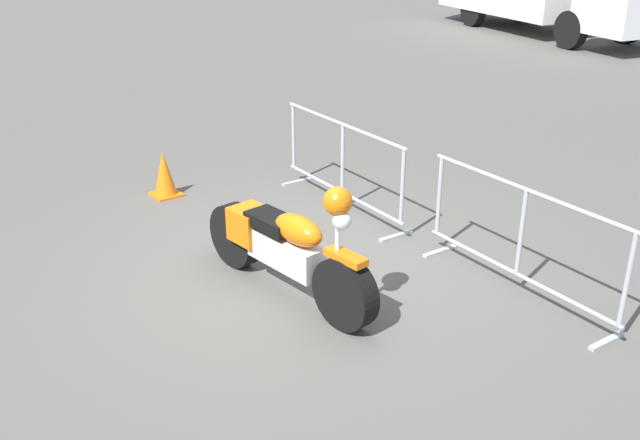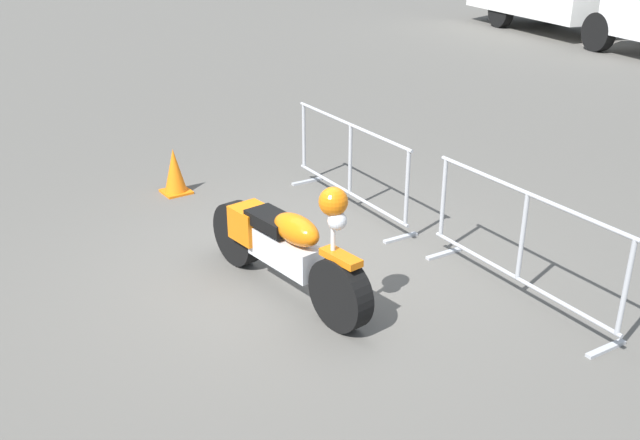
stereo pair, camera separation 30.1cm
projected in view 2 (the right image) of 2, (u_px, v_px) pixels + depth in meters
ground_plane at (297, 269)px, 7.24m from camera, size 120.00×120.00×0.00m
motorcycle at (284, 246)px, 6.61m from camera, size 2.26×0.41×1.28m
crowd_barrier_near at (350, 165)px, 8.47m from camera, size 2.30×0.56×1.07m
crowd_barrier_far at (522, 244)px, 6.49m from camera, size 2.30×0.56×1.07m
traffic_cone at (175, 172)px, 9.05m from camera, size 0.34×0.34×0.59m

